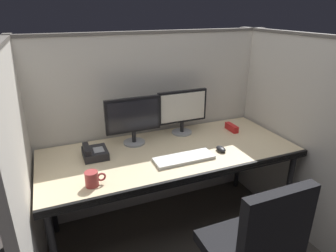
{
  "coord_description": "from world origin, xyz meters",
  "views": [
    {
      "loc": [
        -0.77,
        -1.52,
        1.73
      ],
      "look_at": [
        0.0,
        0.35,
        0.92
      ],
      "focal_mm": 31.32,
      "sensor_mm": 36.0,
      "label": 1
    }
  ],
  "objects": [
    {
      "name": "coffee_mug",
      "position": [
        -0.62,
        0.04,
        0.79
      ],
      "size": [
        0.13,
        0.08,
        0.09
      ],
      "color": "#993333",
      "rests_on": "desk"
    },
    {
      "name": "cubicle_partition_right",
      "position": [
        0.99,
        0.2,
        0.79
      ],
      "size": [
        0.06,
        1.41,
        1.57
      ],
      "color": "beige",
      "rests_on": "ground"
    },
    {
      "name": "cubicle_partition_rear",
      "position": [
        0.0,
        0.74,
        0.79
      ],
      "size": [
        2.21,
        0.06,
        1.57
      ],
      "color": "beige",
      "rests_on": "ground"
    },
    {
      "name": "cubicle_partition_left",
      "position": [
        -0.99,
        0.2,
        0.79
      ],
      "size": [
        0.06,
        1.41,
        1.57
      ],
      "color": "beige",
      "rests_on": "ground"
    },
    {
      "name": "desk",
      "position": [
        0.0,
        0.29,
        0.69
      ],
      "size": [
        1.9,
        0.8,
        0.74
      ],
      "color": "beige",
      "rests_on": "ground"
    },
    {
      "name": "red_stapler",
      "position": [
        0.64,
        0.45,
        0.77
      ],
      "size": [
        0.04,
        0.15,
        0.06
      ],
      "primitive_type": "cube",
      "color": "red",
      "rests_on": "desk"
    },
    {
      "name": "keyboard_main",
      "position": [
        0.03,
        0.13,
        0.75
      ],
      "size": [
        0.43,
        0.15,
        0.02
      ],
      "primitive_type": "cube",
      "color": "silver",
      "rests_on": "desk"
    },
    {
      "name": "monitor_left",
      "position": [
        -0.22,
        0.53,
        0.96
      ],
      "size": [
        0.43,
        0.17,
        0.37
      ],
      "color": "gray",
      "rests_on": "desk"
    },
    {
      "name": "desk_phone",
      "position": [
        -0.55,
        0.41,
        0.77
      ],
      "size": [
        0.17,
        0.19,
        0.09
      ],
      "color": "black",
      "rests_on": "desk"
    },
    {
      "name": "monitor_right",
      "position": [
        0.22,
        0.57,
        0.96
      ],
      "size": [
        0.43,
        0.17,
        0.37
      ],
      "color": "gray",
      "rests_on": "desk"
    },
    {
      "name": "computer_mouse",
      "position": [
        0.34,
        0.15,
        0.76
      ],
      "size": [
        0.06,
        0.1,
        0.04
      ],
      "color": "black",
      "rests_on": "desk"
    }
  ]
}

